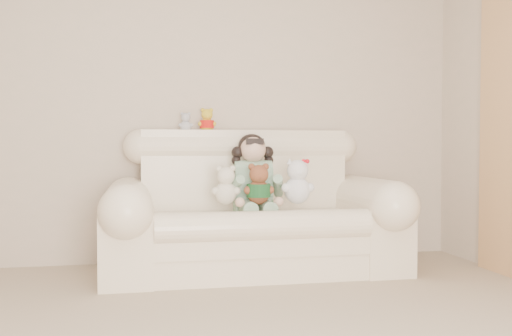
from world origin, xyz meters
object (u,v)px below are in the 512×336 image
object	(u,v)px
sofa	(253,200)
cream_teddy	(226,181)
seated_child	(253,172)
brown_teddy	(259,180)
white_cat	(297,177)

from	to	relation	value
sofa	cream_teddy	distance (m)	0.27
sofa	seated_child	xyz separation A→B (m)	(0.01, 0.08, 0.20)
cream_teddy	seated_child	bearing A→B (deg)	23.05
seated_child	brown_teddy	world-z (taller)	seated_child
brown_teddy	sofa	bearing A→B (deg)	85.21
brown_teddy	cream_teddy	xyz separation A→B (m)	(-0.23, 0.03, -0.01)
sofa	cream_teddy	size ratio (longest dim) A/B	6.64
brown_teddy	cream_teddy	size ratio (longest dim) A/B	1.05
seated_child	white_cat	distance (m)	0.34
brown_teddy	white_cat	distance (m)	0.28
sofa	brown_teddy	size ratio (longest dim) A/B	6.30
white_cat	sofa	bearing A→B (deg)	178.12
brown_teddy	seated_child	bearing A→B (deg)	78.83
brown_teddy	white_cat	size ratio (longest dim) A/B	0.89
white_cat	cream_teddy	distance (m)	0.51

